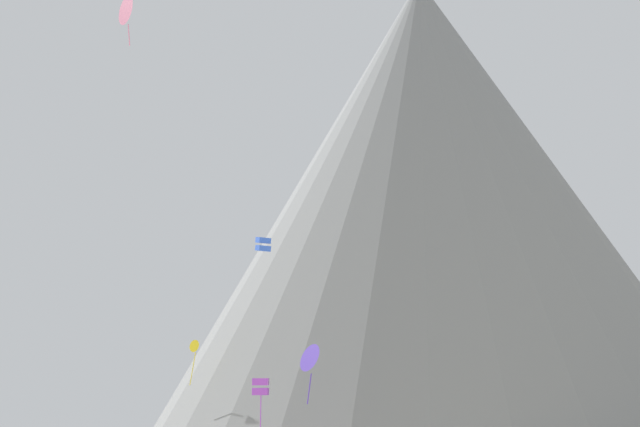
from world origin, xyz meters
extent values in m
cone|color=slate|center=(14.41, 76.81, 33.96)|extent=(96.80, 96.80, 67.93)
cone|color=slate|center=(14.86, 76.26, 10.97)|extent=(38.74, 38.74, 21.94)
cube|color=white|center=(15.82, 54.75, 13.72)|extent=(1.65, 1.67, 0.68)
cube|color=white|center=(15.82, 54.75, 14.35)|extent=(1.65, 1.67, 0.68)
cube|color=blue|center=(-7.47, 36.08, 17.85)|extent=(1.31, 1.35, 0.65)
cube|color=blue|center=(-7.47, 36.08, 18.51)|extent=(1.31, 1.35, 0.65)
cone|color=yellow|center=(-14.56, 57.54, 12.06)|extent=(1.28, 1.11, 1.31)
cylinder|color=yellow|center=(-14.72, 57.54, 9.73)|extent=(0.55, 0.24, 3.34)
cube|color=teal|center=(15.26, 58.78, 19.70)|extent=(0.33, 0.64, 1.31)
cylinder|color=#5138B2|center=(15.38, 58.78, 16.89)|extent=(0.10, 0.13, 4.36)
cone|color=pink|center=(-19.37, 35.13, 38.18)|extent=(1.86, 2.32, 2.60)
cylinder|color=pink|center=(-19.10, 35.13, 35.92)|extent=(0.32, 0.14, 1.93)
cone|color=#5138B2|center=(-4.08, 26.64, 8.35)|extent=(1.80, 2.09, 1.90)
cylinder|color=#5138B2|center=(-4.18, 26.64, 6.38)|extent=(0.34, 0.29, 1.99)
cone|color=#E5668C|center=(23.73, 53.51, 7.41)|extent=(1.78, 1.27, 1.63)
cube|color=purple|center=(-7.50, 40.77, 6.78)|extent=(1.41, 1.44, 0.65)
cube|color=purple|center=(-7.50, 40.77, 7.56)|extent=(1.41, 1.44, 0.65)
cylinder|color=purple|center=(-7.46, 40.77, 4.33)|extent=(0.09, 0.47, 4.31)
camera|label=1|loc=(-6.84, -26.34, 4.03)|focal=44.47mm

